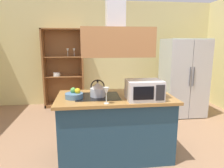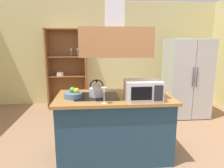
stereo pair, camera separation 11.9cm
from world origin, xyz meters
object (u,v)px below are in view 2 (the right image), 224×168
at_px(refrigerator, 186,78).
at_px(kettle, 97,89).
at_px(cutting_board, 138,91).
at_px(wine_glass_on_counter, 104,92).
at_px(microwave, 143,90).
at_px(fruit_bowl, 73,94).
at_px(dish_cabinet, 67,72).

relative_size(refrigerator, kettle, 7.29).
bearing_deg(cutting_board, wine_glass_on_counter, -133.57).
distance_m(kettle, microwave, 0.64).
distance_m(wine_glass_on_counter, fruit_bowl, 0.52).
relative_size(kettle, microwave, 0.51).
bearing_deg(dish_cabinet, refrigerator, -20.10).
bearing_deg(refrigerator, cutting_board, -135.94).
bearing_deg(cutting_board, microwave, -93.53).
distance_m(kettle, fruit_bowl, 0.33).
bearing_deg(refrigerator, wine_glass_on_counter, -135.26).
bearing_deg(kettle, fruit_bowl, -170.42).
bearing_deg(dish_cabinet, wine_glass_on_counter, -74.25).
bearing_deg(kettle, wine_glass_on_counter, -76.23).
relative_size(kettle, fruit_bowl, 0.98).
height_order(dish_cabinet, fruit_bowl, dish_cabinet).
xyz_separation_m(refrigerator, kettle, (-2.02, -1.56, 0.14)).
xyz_separation_m(dish_cabinet, microwave, (1.33, -2.80, 0.15)).
distance_m(refrigerator, microwave, 2.29).
bearing_deg(wine_glass_on_counter, refrigerator, 44.74).
distance_m(microwave, wine_glass_on_counter, 0.52).
distance_m(microwave, fruit_bowl, 0.94).
xyz_separation_m(cutting_board, microwave, (-0.03, -0.44, 0.12)).
bearing_deg(kettle, refrigerator, 37.70).
bearing_deg(wine_glass_on_counter, microwave, 13.38).
height_order(dish_cabinet, cutting_board, dish_cabinet).
bearing_deg(refrigerator, kettle, -142.30).
height_order(refrigerator, dish_cabinet, dish_cabinet).
bearing_deg(kettle, microwave, -21.32).
relative_size(cutting_board, microwave, 0.74).
relative_size(refrigerator, cutting_board, 5.07).
distance_m(dish_cabinet, microwave, 3.11).
bearing_deg(microwave, fruit_bowl, 168.92).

